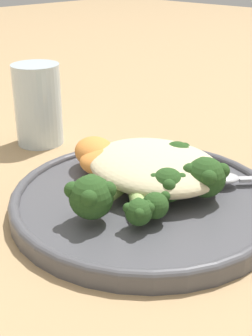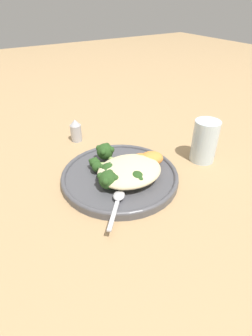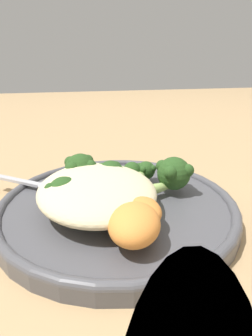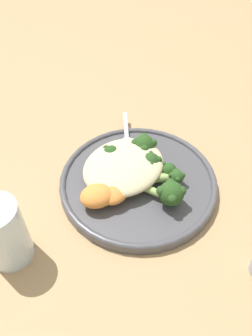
{
  "view_description": "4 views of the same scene",
  "coord_description": "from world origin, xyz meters",
  "px_view_note": "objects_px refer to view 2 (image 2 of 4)",
  "views": [
    {
      "loc": [
        0.3,
        -0.32,
        0.26
      ],
      "look_at": [
        -0.02,
        0.01,
        0.05
      ],
      "focal_mm": 50.0,
      "sensor_mm": 36.0,
      "label": 1
    },
    {
      "loc": [
        0.27,
        0.48,
        0.4
      ],
      "look_at": [
        -0.01,
        0.03,
        0.04
      ],
      "focal_mm": 28.0,
      "sensor_mm": 36.0,
      "label": 2
    },
    {
      "loc": [
        -0.29,
        0.1,
        0.17
      ],
      "look_at": [
        0.01,
        0.01,
        0.06
      ],
      "focal_mm": 28.0,
      "sensor_mm": 36.0,
      "label": 3
    },
    {
      "loc": [
        -0.3,
        -0.25,
        0.48
      ],
      "look_at": [
        -0.01,
        0.04,
        0.04
      ],
      "focal_mm": 35.0,
      "sensor_mm": 36.0,
      "label": 4
    }
  ],
  "objects_px": {
    "broccoli_stalk_0": "(108,153)",
    "broccoli_stalk_4": "(118,174)",
    "broccoli_stalk_3": "(111,170)",
    "broccoli_stalk_6": "(129,175)",
    "water_glass": "(205,141)",
    "salt_shaker": "(76,130)",
    "broccoli_stalk_7": "(135,177)",
    "quinoa_mound": "(129,171)",
    "broccoli_stalk_1": "(106,164)",
    "broccoli_stalk_5": "(111,178)",
    "sweet_potato_chunk_1": "(140,161)",
    "plate": "(120,176)",
    "sweet_potato_chunk_0": "(152,158)",
    "broccoli_stalk_2": "(107,167)",
    "spoon": "(118,201)"
  },
  "relations": [
    {
      "from": "broccoli_stalk_4",
      "to": "broccoli_stalk_7",
      "type": "bearing_deg",
      "value": 102.68
    },
    {
      "from": "broccoli_stalk_0",
      "to": "broccoli_stalk_2",
      "type": "xyz_separation_m",
      "value": [
        0.03,
        0.05,
        -0.01
      ]
    },
    {
      "from": "broccoli_stalk_0",
      "to": "salt_shaker",
      "type": "distance_m",
      "value": 0.19
    },
    {
      "from": "broccoli_stalk_2",
      "to": "broccoli_stalk_5",
      "type": "relative_size",
      "value": 0.91
    },
    {
      "from": "broccoli_stalk_0",
      "to": "broccoli_stalk_4",
      "type": "xyz_separation_m",
      "value": [
        0.02,
        0.08,
        -0.01
      ]
    },
    {
      "from": "sweet_potato_chunk_0",
      "to": "broccoli_stalk_7",
      "type": "bearing_deg",
      "value": 28.19
    },
    {
      "from": "quinoa_mound",
      "to": "broccoli_stalk_1",
      "type": "xyz_separation_m",
      "value": [
        0.03,
        -0.06,
        -0.01
      ]
    },
    {
      "from": "broccoli_stalk_0",
      "to": "broccoli_stalk_1",
      "type": "bearing_deg",
      "value": 129.13
    },
    {
      "from": "broccoli_stalk_1",
      "to": "sweet_potato_chunk_0",
      "type": "xyz_separation_m",
      "value": [
        -0.11,
        0.05,
        0.01
      ]
    },
    {
      "from": "plate",
      "to": "sweet_potato_chunk_1",
      "type": "relative_size",
      "value": 4.2
    },
    {
      "from": "sweet_potato_chunk_1",
      "to": "broccoli_stalk_1",
      "type": "bearing_deg",
      "value": -25.69
    },
    {
      "from": "broccoli_stalk_4",
      "to": "water_glass",
      "type": "height_order",
      "value": "water_glass"
    },
    {
      "from": "broccoli_stalk_4",
      "to": "broccoli_stalk_7",
      "type": "relative_size",
      "value": 0.93
    },
    {
      "from": "broccoli_stalk_5",
      "to": "broccoli_stalk_7",
      "type": "height_order",
      "value": "broccoli_stalk_5"
    },
    {
      "from": "broccoli_stalk_3",
      "to": "salt_shaker",
      "type": "bearing_deg",
      "value": -90.9
    },
    {
      "from": "quinoa_mound",
      "to": "spoon",
      "type": "bearing_deg",
      "value": 42.21
    },
    {
      "from": "broccoli_stalk_5",
      "to": "sweet_potato_chunk_1",
      "type": "xyz_separation_m",
      "value": [
        -0.1,
        -0.03,
        -0.01
      ]
    },
    {
      "from": "quinoa_mound",
      "to": "spoon",
      "type": "xyz_separation_m",
      "value": [
        0.07,
        0.06,
        -0.01
      ]
    },
    {
      "from": "broccoli_stalk_0",
      "to": "salt_shaker",
      "type": "relative_size",
      "value": 1.74
    },
    {
      "from": "broccoli_stalk_0",
      "to": "broccoli_stalk_6",
      "type": "relative_size",
      "value": 1.44
    },
    {
      "from": "broccoli_stalk_7",
      "to": "broccoli_stalk_5",
      "type": "bearing_deg",
      "value": -99.37
    },
    {
      "from": "spoon",
      "to": "plate",
      "type": "bearing_deg",
      "value": -172.48
    },
    {
      "from": "broccoli_stalk_4",
      "to": "quinoa_mound",
      "type": "bearing_deg",
      "value": 134.49
    },
    {
      "from": "salt_shaker",
      "to": "broccoli_stalk_2",
      "type": "bearing_deg",
      "value": 86.93
    },
    {
      "from": "broccoli_stalk_4",
      "to": "salt_shaker",
      "type": "distance_m",
      "value": 0.27
    },
    {
      "from": "sweet_potato_chunk_1",
      "to": "water_glass",
      "type": "distance_m",
      "value": 0.19
    },
    {
      "from": "broccoli_stalk_1",
      "to": "broccoli_stalk_5",
      "type": "xyz_separation_m",
      "value": [
        0.02,
        0.07,
        0.01
      ]
    },
    {
      "from": "plate",
      "to": "sweet_potato_chunk_0",
      "type": "distance_m",
      "value": 0.09
    },
    {
      "from": "broccoli_stalk_7",
      "to": "salt_shaker",
      "type": "xyz_separation_m",
      "value": [
        0.02,
        -0.31,
        -0.0
      ]
    },
    {
      "from": "broccoli_stalk_3",
      "to": "broccoli_stalk_5",
      "type": "xyz_separation_m",
      "value": [
        0.02,
        0.03,
        0.0
      ]
    },
    {
      "from": "salt_shaker",
      "to": "broccoli_stalk_7",
      "type": "bearing_deg",
      "value": 93.9
    },
    {
      "from": "plate",
      "to": "water_glass",
      "type": "height_order",
      "value": "water_glass"
    },
    {
      "from": "broccoli_stalk_0",
      "to": "broccoli_stalk_1",
      "type": "xyz_separation_m",
      "value": [
        0.02,
        0.03,
        -0.01
      ]
    },
    {
      "from": "plate",
      "to": "broccoli_stalk_6",
      "type": "bearing_deg",
      "value": 95.66
    },
    {
      "from": "plate",
      "to": "broccoli_stalk_5",
      "type": "bearing_deg",
      "value": 35.82
    },
    {
      "from": "quinoa_mound",
      "to": "broccoli_stalk_6",
      "type": "bearing_deg",
      "value": 50.31
    },
    {
      "from": "broccoli_stalk_6",
      "to": "broccoli_stalk_7",
      "type": "xyz_separation_m",
      "value": [
        -0.0,
        0.02,
        0.0
      ]
    },
    {
      "from": "broccoli_stalk_5",
      "to": "sweet_potato_chunk_1",
      "type": "height_order",
      "value": "broccoli_stalk_5"
    },
    {
      "from": "broccoli_stalk_3",
      "to": "sweet_potato_chunk_0",
      "type": "height_order",
      "value": "broccoli_stalk_3"
    },
    {
      "from": "broccoli_stalk_3",
      "to": "water_glass",
      "type": "bearing_deg",
      "value": 173.86
    },
    {
      "from": "broccoli_stalk_3",
      "to": "water_glass",
      "type": "distance_m",
      "value": 0.27
    },
    {
      "from": "broccoli_stalk_7",
      "to": "water_glass",
      "type": "distance_m",
      "value": 0.24
    },
    {
      "from": "broccoli_stalk_0",
      "to": "broccoli_stalk_1",
      "type": "relative_size",
      "value": 1.39
    },
    {
      "from": "broccoli_stalk_3",
      "to": "broccoli_stalk_4",
      "type": "xyz_separation_m",
      "value": [
        -0.01,
        0.02,
        -0.01
      ]
    },
    {
      "from": "broccoli_stalk_0",
      "to": "broccoli_stalk_7",
      "type": "distance_m",
      "value": 0.12
    },
    {
      "from": "salt_shaker",
      "to": "water_glass",
      "type": "bearing_deg",
      "value": 131.35
    },
    {
      "from": "broccoli_stalk_2",
      "to": "water_glass",
      "type": "relative_size",
      "value": 0.84
    },
    {
      "from": "broccoli_stalk_3",
      "to": "broccoli_stalk_7",
      "type": "xyz_separation_m",
      "value": [
        -0.03,
        0.05,
        -0.0
      ]
    },
    {
      "from": "salt_shaker",
      "to": "broccoli_stalk_6",
      "type": "bearing_deg",
      "value": 93.18
    },
    {
      "from": "sweet_potato_chunk_0",
      "to": "sweet_potato_chunk_1",
      "type": "relative_size",
      "value": 0.86
    }
  ]
}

